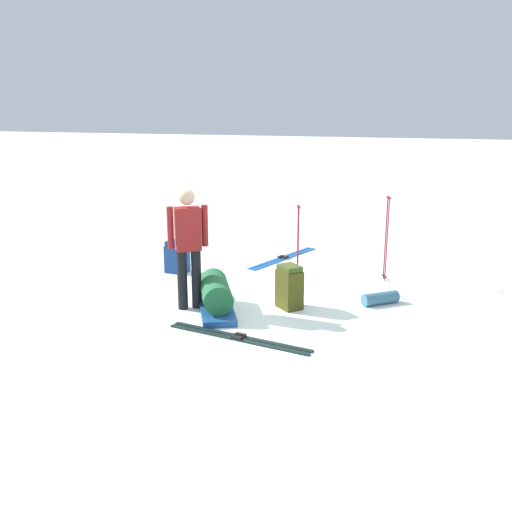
% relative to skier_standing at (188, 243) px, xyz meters
% --- Properties ---
extents(ground_plane, '(80.00, 80.00, 0.00)m').
position_rel_skier_standing_xyz_m(ground_plane, '(0.48, -0.84, -0.95)').
color(ground_plane, white).
extents(skier_standing, '(0.37, 0.49, 1.70)m').
position_rel_skier_standing_xyz_m(skier_standing, '(0.00, 0.00, 0.00)').
color(skier_standing, black).
rests_on(skier_standing, ground_plane).
extents(ski_pair_near, '(1.86, 0.89, 0.05)m').
position_rel_skier_standing_xyz_m(ski_pair_near, '(2.97, -0.66, -0.94)').
color(ski_pair_near, '#1D5AAC').
rests_on(ski_pair_near, ground_plane).
extents(ski_pair_far, '(0.58, 1.94, 0.05)m').
position_rel_skier_standing_xyz_m(ski_pair_far, '(-0.88, -1.00, -0.94)').
color(ski_pair_far, black).
rests_on(ski_pair_far, ground_plane).
extents(backpack_large_dark, '(0.43, 0.44, 0.63)m').
position_rel_skier_standing_xyz_m(backpack_large_dark, '(0.38, -1.36, -0.65)').
color(backpack_large_dark, '#444414').
rests_on(backpack_large_dark, ground_plane).
extents(backpack_bright, '(0.29, 0.38, 0.55)m').
position_rel_skier_standing_xyz_m(backpack_bright, '(1.61, 0.88, -0.69)').
color(backpack_bright, navy).
rests_on(backpack_bright, ground_plane).
extents(ski_poles_planted_near, '(0.17, 0.10, 1.39)m').
position_rel_skier_standing_xyz_m(ski_poles_planted_near, '(2.14, -2.56, -0.19)').
color(ski_poles_planted_near, maroon).
rests_on(ski_poles_planted_near, ground_plane).
extents(ski_poles_planted_far, '(0.16, 0.10, 1.29)m').
position_rel_skier_standing_xyz_m(ski_poles_planted_far, '(1.48, -1.24, -0.24)').
color(ski_poles_planted_far, maroon).
rests_on(ski_poles_planted_far, ground_plane).
extents(gear_sled, '(1.40, 0.96, 0.49)m').
position_rel_skier_standing_xyz_m(gear_sled, '(-0.01, -0.40, -0.73)').
color(gear_sled, '#1B498B').
rests_on(gear_sled, ground_plane).
extents(sleeping_mat_rolled, '(0.48, 0.55, 0.18)m').
position_rel_skier_standing_xyz_m(sleeping_mat_rolled, '(0.89, -2.59, -0.86)').
color(sleeping_mat_rolled, '#3B6A86').
rests_on(sleeping_mat_rolled, ground_plane).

